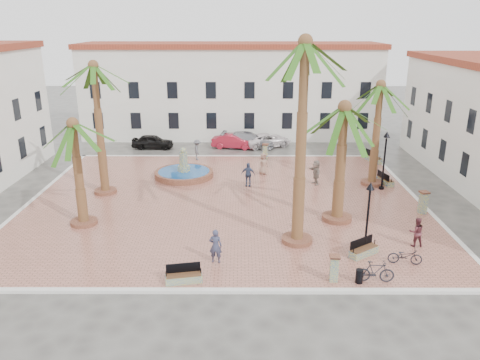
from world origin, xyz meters
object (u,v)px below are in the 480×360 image
at_px(pedestrian_fountain_a, 263,164).
at_px(car_red, 234,141).
at_px(cyclist_a, 216,246).
at_px(pedestrian_fountain_b, 248,174).
at_px(fountain, 184,173).
at_px(cyclist_b, 416,232).
at_px(bollard_n, 265,151).
at_px(palm_e, 344,123).
at_px(pedestrian_north, 197,150).
at_px(palm_sw, 74,137).
at_px(litter_bin, 359,276).
at_px(bicycle_b, 375,272).
at_px(palm_s, 304,64).
at_px(bollard_e, 423,202).
at_px(bench_s, 184,277).
at_px(palm_nw, 95,79).
at_px(car_black, 153,142).
at_px(car_white, 267,140).
at_px(bench_ne, 373,158).
at_px(pedestrian_east, 316,172).
at_px(bench_se, 364,251).
at_px(bench_e, 385,180).
at_px(lamppost_e, 385,150).
at_px(lamppost_s, 369,205).
at_px(bicycle_a, 405,256).
at_px(palm_ne, 380,97).
at_px(car_silver, 248,140).
at_px(bollard_se, 334,268).

xyz_separation_m(pedestrian_fountain_a, car_red, (-2.44, 8.52, -0.32)).
height_order(cyclist_a, pedestrian_fountain_b, cyclist_a).
xyz_separation_m(fountain, cyclist_b, (13.73, -11.77, 0.50)).
relative_size(bollard_n, car_red, 0.34).
relative_size(palm_e, pedestrian_north, 4.11).
bearing_deg(palm_sw, pedestrian_north, 67.97).
height_order(litter_bin, bicycle_b, bicycle_b).
relative_size(cyclist_b, pedestrian_fountain_b, 0.93).
distance_m(palm_s, bicycle_b, 10.33).
bearing_deg(bollard_e, bench_s, -149.51).
height_order(palm_nw, palm_sw, palm_nw).
height_order(bench_s, car_black, car_black).
height_order(palm_sw, pedestrian_fountain_a, palm_sw).
bearing_deg(car_white, car_black, 71.85).
height_order(fountain, bench_ne, fountain).
bearing_deg(palm_sw, bench_s, -44.39).
height_order(cyclist_b, car_red, cyclist_b).
distance_m(palm_s, pedestrian_east, 13.03).
bearing_deg(bench_se, bench_e, 33.89).
bearing_deg(bench_se, lamppost_e, 34.52).
distance_m(bicycle_b, car_black, 28.46).
xyz_separation_m(bicycle_b, car_black, (-14.60, 24.42, -0.01)).
distance_m(palm_s, bench_e, 15.33).
distance_m(palm_nw, cyclist_a, 14.68).
relative_size(bench_ne, bollard_e, 1.35).
distance_m(palm_nw, pedestrian_fountain_b, 12.27).
bearing_deg(palm_nw, lamppost_s, -29.04).
relative_size(bicycle_b, pedestrian_fountain_b, 1.01).
height_order(bench_e, bench_ne, bench_ne).
bearing_deg(bollard_n, bicycle_a, -72.00).
height_order(palm_s, litter_bin, palm_s).
relative_size(palm_ne, bicycle_a, 4.62).
xyz_separation_m(palm_sw, bicycle_a, (17.41, -4.79, -4.82)).
bearing_deg(bench_s, car_silver, 71.89).
height_order(bench_e, car_white, car_white).
distance_m(bollard_n, bicycle_b, 20.58).
relative_size(palm_e, car_red, 1.76).
distance_m(pedestrian_fountain_b, car_black, 14.30).
bearing_deg(bench_se, car_red, 72.87).
bearing_deg(pedestrian_fountain_a, litter_bin, -110.66).
xyz_separation_m(palm_s, car_white, (-0.54, 20.98, -8.96)).
height_order(bollard_se, litter_bin, bollard_se).
bearing_deg(cyclist_b, pedestrian_fountain_a, -57.30).
distance_m(palm_sw, lamppost_e, 20.46).
bearing_deg(car_black, bench_ne, -101.19).
bearing_deg(bicycle_b, cyclist_b, -37.28).
distance_m(palm_s, car_silver, 22.63).
relative_size(lamppost_e, bollard_se, 3.25).
relative_size(bench_ne, cyclist_b, 1.21).
height_order(bench_se, lamppost_e, lamppost_e).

